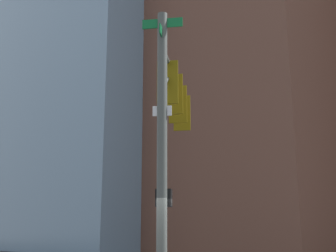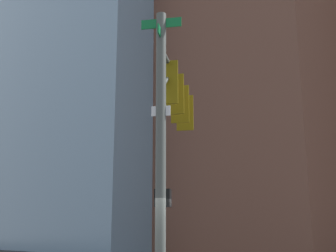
% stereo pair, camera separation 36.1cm
% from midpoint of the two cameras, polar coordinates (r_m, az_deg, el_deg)
% --- Properties ---
extents(signal_pole_assembly, '(3.28, 4.04, 7.01)m').
position_cam_midpoint_polar(signal_pole_assembly, '(12.03, 1.45, 1.24)').
color(signal_pole_assembly, '#4C514C').
rests_on(signal_pole_assembly, ground_plane).
extents(building_brick_nearside, '(24.11, 18.60, 51.55)m').
position_cam_midpoint_polar(building_brick_nearside, '(51.32, 9.58, 14.44)').
color(building_brick_nearside, brown).
rests_on(building_brick_nearside, ground_plane).
extents(building_brick_farside, '(18.10, 18.59, 48.13)m').
position_cam_midpoint_polar(building_brick_farside, '(70.31, -0.79, 4.81)').
color(building_brick_farside, brown).
rests_on(building_brick_farside, ground_plane).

